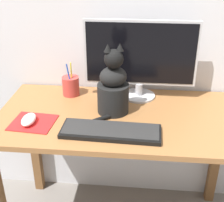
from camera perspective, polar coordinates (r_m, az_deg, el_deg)
name	(u,v)px	position (r m, az deg, el deg)	size (l,w,h in m)	color
desk	(121,136)	(1.52, 1.63, -6.33)	(1.17, 0.60, 0.73)	brown
monitor	(140,57)	(1.55, 5.19, 8.00)	(0.56, 0.17, 0.40)	#B2B2B7
keyboard	(111,131)	(1.32, -0.22, -5.50)	(0.43, 0.16, 0.02)	black
mousepad_left	(33,122)	(1.44, -14.23, -3.82)	(0.20, 0.18, 0.00)	red
computer_mouse_left	(29,120)	(1.43, -14.99, -3.29)	(0.06, 0.11, 0.04)	white
cat	(113,88)	(1.43, 0.21, 2.45)	(0.19, 0.23, 0.34)	black
pen_cup	(71,86)	(1.65, -7.55, 2.78)	(0.09, 0.09, 0.18)	#B23833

